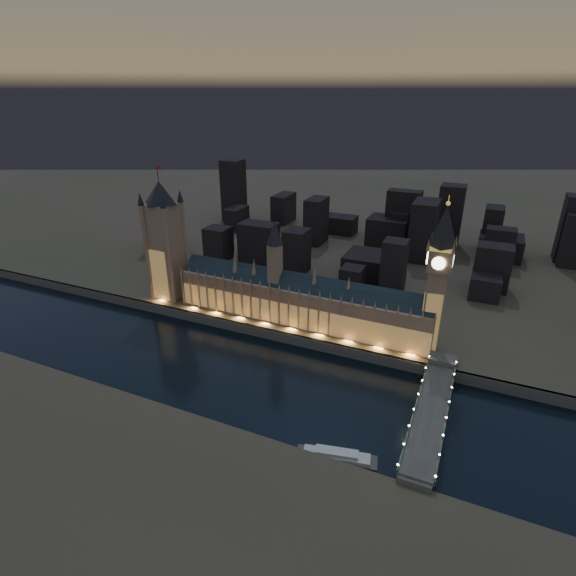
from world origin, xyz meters
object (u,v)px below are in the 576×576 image
at_px(victoria_tower, 165,235).
at_px(river_boat, 337,455).
at_px(westminster_bridge, 431,411).
at_px(elizabeth_tower, 439,269).
at_px(palace_of_westminster, 298,300).

bearing_deg(victoria_tower, river_boat, -31.08).
height_order(victoria_tower, westminster_bridge, victoria_tower).
bearing_deg(elizabeth_tower, westminster_bridge, -79.61).
xyz_separation_m(westminster_bridge, river_boat, (-39.83, -49.27, -4.43)).
xyz_separation_m(elizabeth_tower, westminster_bridge, (11.98, -65.38, -61.50)).
height_order(victoria_tower, river_boat, victoria_tower).
bearing_deg(palace_of_westminster, river_boat, -58.57).
relative_size(palace_of_westminster, river_boat, 4.74).
height_order(palace_of_westminster, westminster_bridge, palace_of_westminster).
distance_m(victoria_tower, elizabeth_tower, 218.05).
relative_size(elizabeth_tower, river_boat, 2.51).
bearing_deg(westminster_bridge, river_boat, -128.95).
height_order(palace_of_westminster, elizabeth_tower, elizabeth_tower).
xyz_separation_m(palace_of_westminster, river_boat, (69.95, -114.47, -24.81)).
height_order(palace_of_westminster, river_boat, palace_of_westminster).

